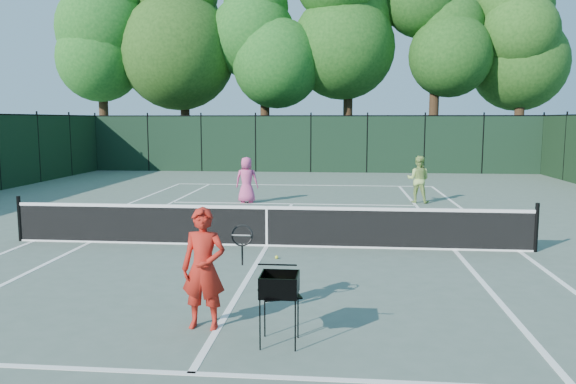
# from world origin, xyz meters

# --- Properties ---
(ground) EXTENTS (90.00, 90.00, 0.00)m
(ground) POSITION_xyz_m (0.00, 0.00, 0.00)
(ground) COLOR #4E5F52
(ground) RESTS_ON ground
(sideline_doubles_left) EXTENTS (0.10, 23.77, 0.01)m
(sideline_doubles_left) POSITION_xyz_m (-5.49, 0.00, 0.00)
(sideline_doubles_left) COLOR white
(sideline_doubles_left) RESTS_ON ground
(sideline_doubles_right) EXTENTS (0.10, 23.77, 0.01)m
(sideline_doubles_right) POSITION_xyz_m (5.49, 0.00, 0.00)
(sideline_doubles_right) COLOR white
(sideline_doubles_right) RESTS_ON ground
(sideline_singles_left) EXTENTS (0.10, 23.77, 0.01)m
(sideline_singles_left) POSITION_xyz_m (-4.12, 0.00, 0.00)
(sideline_singles_left) COLOR white
(sideline_singles_left) RESTS_ON ground
(sideline_singles_right) EXTENTS (0.10, 23.77, 0.01)m
(sideline_singles_right) POSITION_xyz_m (4.12, 0.00, 0.00)
(sideline_singles_right) COLOR white
(sideline_singles_right) RESTS_ON ground
(baseline_far) EXTENTS (10.97, 0.10, 0.01)m
(baseline_far) POSITION_xyz_m (0.00, 11.88, 0.00)
(baseline_far) COLOR white
(baseline_far) RESTS_ON ground
(service_line_near) EXTENTS (8.23, 0.10, 0.01)m
(service_line_near) POSITION_xyz_m (0.00, -6.40, 0.00)
(service_line_near) COLOR white
(service_line_near) RESTS_ON ground
(service_line_far) EXTENTS (8.23, 0.10, 0.01)m
(service_line_far) POSITION_xyz_m (0.00, 6.40, 0.00)
(service_line_far) COLOR white
(service_line_far) RESTS_ON ground
(center_service_line) EXTENTS (0.10, 12.80, 0.01)m
(center_service_line) POSITION_xyz_m (0.00, 0.00, 0.00)
(center_service_line) COLOR white
(center_service_line) RESTS_ON ground
(tennis_net) EXTENTS (11.69, 0.09, 1.06)m
(tennis_net) POSITION_xyz_m (0.00, 0.00, 0.48)
(tennis_net) COLOR black
(tennis_net) RESTS_ON ground
(fence_far) EXTENTS (24.00, 0.05, 3.00)m
(fence_far) POSITION_xyz_m (0.00, 18.00, 1.50)
(fence_far) COLOR black
(fence_far) RESTS_ON ground
(tree_0) EXTENTS (6.40, 6.40, 13.14)m
(tree_0) POSITION_xyz_m (-13.00, 21.50, 8.16)
(tree_0) COLOR black
(tree_0) RESTS_ON ground
(tree_1) EXTENTS (6.80, 6.80, 13.98)m
(tree_1) POSITION_xyz_m (-8.00, 22.00, 8.69)
(tree_1) COLOR black
(tree_1) RESTS_ON ground
(tree_2) EXTENTS (6.00, 6.00, 12.40)m
(tree_2) POSITION_xyz_m (-3.00, 21.80, 7.73)
(tree_2) COLOR black
(tree_2) RESTS_ON ground
(tree_3) EXTENTS (7.00, 7.00, 14.45)m
(tree_3) POSITION_xyz_m (2.00, 22.30, 9.01)
(tree_3) COLOR black
(tree_3) RESTS_ON ground
(tree_4) EXTENTS (6.20, 6.20, 12.97)m
(tree_4) POSITION_xyz_m (7.00, 21.60, 8.14)
(tree_4) COLOR black
(tree_4) RESTS_ON ground
(tree_5) EXTENTS (5.80, 5.80, 12.23)m
(tree_5) POSITION_xyz_m (12.00, 22.10, 7.71)
(tree_5) COLOR black
(tree_5) RESTS_ON ground
(coach) EXTENTS (0.93, 0.59, 1.65)m
(coach) POSITION_xyz_m (-0.18, -5.01, 0.83)
(coach) COLOR #AD1D13
(coach) RESTS_ON ground
(player_pink) EXTENTS (0.77, 0.50, 1.57)m
(player_pink) POSITION_xyz_m (-1.55, 6.49, 0.78)
(player_pink) COLOR #C94781
(player_pink) RESTS_ON ground
(player_green) EXTENTS (0.92, 0.80, 1.60)m
(player_green) POSITION_xyz_m (4.26, 7.10, 0.80)
(player_green) COLOR #99BB5D
(player_green) RESTS_ON ground
(ball_hopper) EXTENTS (0.60, 0.60, 0.91)m
(ball_hopper) POSITION_xyz_m (0.89, -5.46, 0.76)
(ball_hopper) COLOR black
(ball_hopper) RESTS_ON ground
(loose_ball_midcourt) EXTENTS (0.07, 0.07, 0.07)m
(loose_ball_midcourt) POSITION_xyz_m (0.35, -1.13, 0.03)
(loose_ball_midcourt) COLOR yellow
(loose_ball_midcourt) RESTS_ON ground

